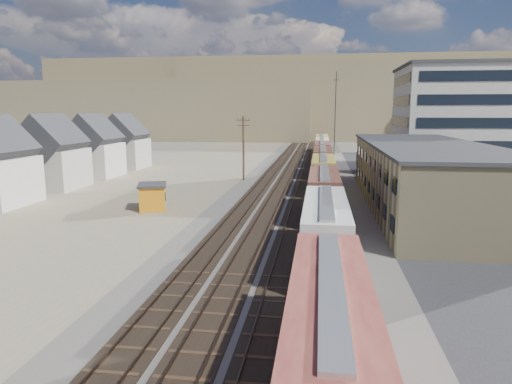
# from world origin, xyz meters

# --- Properties ---
(ground) EXTENTS (300.00, 300.00, 0.00)m
(ground) POSITION_xyz_m (0.00, 0.00, 0.00)
(ground) COLOR #6B6356
(ground) RESTS_ON ground
(ballast_bed) EXTENTS (18.00, 200.00, 0.06)m
(ballast_bed) POSITION_xyz_m (0.00, 50.00, 0.03)
(ballast_bed) COLOR #4C4742
(ballast_bed) RESTS_ON ground
(dirt_yard) EXTENTS (24.00, 180.00, 0.03)m
(dirt_yard) POSITION_xyz_m (-20.00, 40.00, 0.01)
(dirt_yard) COLOR #746B50
(dirt_yard) RESTS_ON ground
(asphalt_lot) EXTENTS (26.00, 120.00, 0.04)m
(asphalt_lot) POSITION_xyz_m (22.00, 35.00, 0.02)
(asphalt_lot) COLOR #232326
(asphalt_lot) RESTS_ON ground
(rail_tracks) EXTENTS (11.40, 200.00, 0.24)m
(rail_tracks) POSITION_xyz_m (-0.55, 50.00, 0.11)
(rail_tracks) COLOR black
(rail_tracks) RESTS_ON ground
(freight_train) EXTENTS (3.00, 119.74, 4.46)m
(freight_train) POSITION_xyz_m (3.80, 41.03, 2.79)
(freight_train) COLOR black
(freight_train) RESTS_ON ground
(warehouse) EXTENTS (12.40, 40.40, 7.25)m
(warehouse) POSITION_xyz_m (14.98, 25.00, 3.65)
(warehouse) COLOR tan
(warehouse) RESTS_ON ground
(office_tower) EXTENTS (22.60, 18.60, 18.45)m
(office_tower) POSITION_xyz_m (27.95, 54.95, 9.26)
(office_tower) COLOR #9E998E
(office_tower) RESTS_ON ground
(utility_pole_north) EXTENTS (2.20, 0.32, 10.00)m
(utility_pole_north) POSITION_xyz_m (-8.50, 42.00, 5.30)
(utility_pole_north) COLOR #382619
(utility_pole_north) RESTS_ON ground
(radio_mast) EXTENTS (1.20, 0.16, 18.00)m
(radio_mast) POSITION_xyz_m (6.00, 60.00, 9.12)
(radio_mast) COLOR black
(radio_mast) RESTS_ON ground
(townhouse_row) EXTENTS (8.15, 68.16, 10.47)m
(townhouse_row) POSITION_xyz_m (-34.00, 25.00, 4.34)
(townhouse_row) COLOR #B7B2A8
(townhouse_row) RESTS_ON ground
(hills_north) EXTENTS (265.00, 80.00, 32.00)m
(hills_north) POSITION_xyz_m (0.17, 167.92, 14.10)
(hills_north) COLOR brown
(hills_north) RESTS_ON ground
(maintenance_shed) EXTENTS (4.13, 4.70, 2.89)m
(maintenance_shed) POSITION_xyz_m (-14.89, 19.27, 1.48)
(maintenance_shed) COLOR orange
(maintenance_shed) RESTS_ON ground
(parked_car_blue) EXTENTS (6.26, 6.02, 1.65)m
(parked_car_blue) POSITION_xyz_m (20.23, 41.94, 0.83)
(parked_car_blue) COLOR navy
(parked_car_blue) RESTS_ON ground
(parked_car_far) EXTENTS (2.37, 4.31, 1.39)m
(parked_car_far) POSITION_xyz_m (30.39, 61.60, 0.70)
(parked_car_far) COLOR silver
(parked_car_far) RESTS_ON ground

